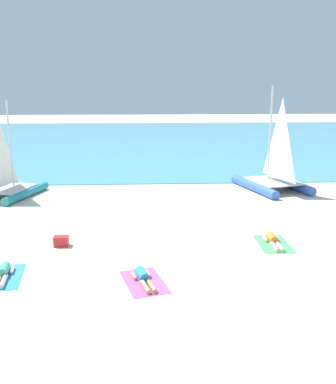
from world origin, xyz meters
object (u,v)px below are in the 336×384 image
object	(u,v)px
sailboat_blue	(273,175)
towel_leftmost	(3,277)
sailboat_teal	(8,183)
sunbather_center_left	(144,277)
towel_center_left	(144,282)
towel_center_right	(274,244)
sunbather_center_right	(273,240)
sunbather_leftmost	(3,272)
cooler_box	(61,241)

from	to	relation	value
sailboat_blue	towel_leftmost	xyz separation A→B (m)	(-11.22, -10.68, -0.82)
sailboat_teal	sunbather_center_left	bearing A→B (deg)	-38.16
towel_leftmost	towel_center_left	size ratio (longest dim) A/B	1.00
towel_center_right	sunbather_center_right	size ratio (longest dim) A/B	1.22
sunbather_leftmost	sunbather_center_left	size ratio (longest dim) A/B	1.01
sailboat_teal	sailboat_blue	bearing A→B (deg)	21.15
sailboat_teal	towel_leftmost	distance (m)	10.30
sailboat_blue	towel_leftmost	distance (m)	15.51
sailboat_teal	towel_leftmost	size ratio (longest dim) A/B	2.54
sailboat_blue	towel_center_right	world-z (taller)	sailboat_blue
sunbather_leftmost	cooler_box	xyz separation A→B (m)	(1.27, 2.53, 0.05)
sailboat_teal	towel_center_left	size ratio (longest dim) A/B	2.54
sunbather_center_left	towel_center_right	world-z (taller)	sunbather_center_left
towel_center_left	towel_center_right	world-z (taller)	same
towel_center_left	sailboat_blue	bearing A→B (deg)	58.06
towel_leftmost	towel_center_right	distance (m)	9.23
cooler_box	sailboat_teal	bearing A→B (deg)	118.73
towel_leftmost	sailboat_blue	bearing A→B (deg)	43.60
sailboat_blue	sunbather_center_right	xyz separation A→B (m)	(-2.30, -8.22, -0.69)
towel_center_left	towel_center_right	bearing A→B (deg)	31.97
sailboat_blue	sunbather_leftmost	distance (m)	15.47
towel_center_left	sailboat_teal	bearing A→B (deg)	123.78
sunbather_center_right	cooler_box	xyz separation A→B (m)	(-7.66, 0.14, 0.05)
cooler_box	towel_center_left	bearing A→B (deg)	-46.43
cooler_box	towel_center_right	bearing A→B (deg)	-1.52
sunbather_center_right	sunbather_leftmost	bearing A→B (deg)	-164.60
sailboat_teal	towel_center_left	distance (m)	12.57
sunbather_leftmost	cooler_box	size ratio (longest dim) A/B	3.13
sunbather_leftmost	sunbather_center_right	world-z (taller)	same
towel_center_left	cooler_box	xyz separation A→B (m)	(-2.97, 3.13, 0.17)
towel_leftmost	sunbather_center_right	size ratio (longest dim) A/B	1.22
sunbather_leftmost	towel_center_right	world-z (taller)	sunbather_leftmost
sunbather_center_right	towel_center_right	bearing A→B (deg)	-90.00
cooler_box	towel_leftmost	bearing A→B (deg)	-115.82
sailboat_blue	sunbather_center_right	world-z (taller)	sailboat_blue
sailboat_teal	cooler_box	distance (m)	8.35
sunbather_leftmost	sunbather_center_left	bearing A→B (deg)	-14.74
sunbather_center_left	towel_center_right	xyz separation A→B (m)	(4.70, 2.86, -0.13)
sailboat_blue	towel_center_right	bearing A→B (deg)	-122.53
sailboat_teal	cooler_box	bearing A→B (deg)	-43.31
sunbather_center_right	sunbather_center_left	bearing A→B (deg)	-147.74
sunbather_center_left	sunbather_center_right	world-z (taller)	same
towel_center_right	towel_leftmost	bearing A→B (deg)	-164.95
sailboat_blue	towel_center_left	bearing A→B (deg)	-138.93
towel_center_right	sunbather_center_right	distance (m)	0.14
cooler_box	sunbather_center_left	bearing A→B (deg)	-46.00
towel_leftmost	sunbather_center_right	world-z (taller)	sunbather_center_right
towel_leftmost	sunbather_center_left	bearing A→B (deg)	-6.26
sailboat_blue	towel_center_left	distance (m)	13.23
sailboat_teal	sunbather_leftmost	xyz separation A→B (m)	(2.74, -9.84, -0.59)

